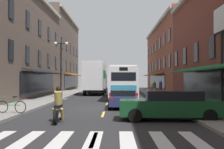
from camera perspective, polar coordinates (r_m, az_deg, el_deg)
name	(u,v)px	position (r m, az deg, el deg)	size (l,w,h in m)	color
ground_plane	(106,108)	(19.29, -1.33, -6.99)	(34.80, 80.00, 0.10)	#28282B
lane_centre_dashes	(105,108)	(19.03, -1.36, -6.91)	(0.14, 73.90, 0.01)	#DBCC4C
crosswalk_near	(94,139)	(9.41, -3.75, -13.14)	(7.10, 2.80, 0.01)	silver
sidewalk_left	(21,107)	(20.37, -18.26, -6.28)	(3.00, 80.00, 0.14)	gray
sidewalk_right	(191,107)	(19.94, 15.98, -6.41)	(3.00, 80.00, 0.14)	gray
billboard_sign	(222,32)	(18.02, 21.60, 8.15)	(0.40, 2.43, 6.28)	black
transit_bus	(123,82)	(28.96, 2.26, -1.54)	(2.78, 12.06, 3.18)	silver
box_truck	(95,78)	(35.10, -3.42, -0.74)	(2.66, 7.95, 4.08)	black
sedan_near	(99,87)	(43.85, -2.72, -2.59)	(2.06, 4.74, 1.35)	silver
sedan_mid	(170,105)	(13.80, 11.87, -6.14)	(4.85, 2.09, 1.43)	#144723
sedan_far	(123,98)	(19.42, 2.22, -4.87)	(1.97, 4.57, 1.24)	navy
motorcycle_rider	(59,107)	(13.06, -10.92, -6.55)	(0.62, 2.07, 1.66)	black
bicycle_near	(11,106)	(16.15, -19.94, -6.16)	(1.70, 0.48, 0.91)	black
pedestrian_near	(154,88)	(31.54, 8.69, -2.67)	(0.52, 0.39, 1.65)	#B29947
pedestrian_far	(161,87)	(33.23, 9.95, -2.58)	(0.36, 0.36, 1.69)	maroon
street_lamp_twin	(61,67)	(27.92, -10.44, 1.58)	(1.42, 0.32, 5.53)	black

